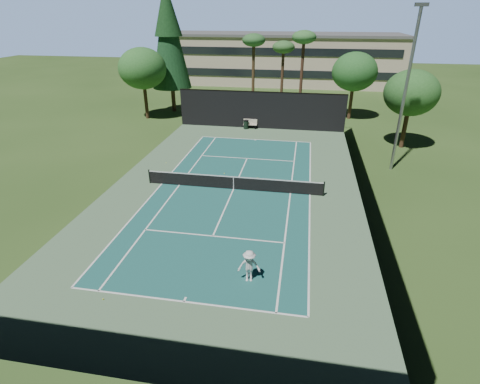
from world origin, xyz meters
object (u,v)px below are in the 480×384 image
object	(u,v)px
player	(249,266)
tennis_ball_c	(258,178)
tennis_ball_a	(103,299)
tennis_net	(233,182)
trash_bin	(246,125)
tennis_ball_d	(166,163)
tennis_ball_b	(224,173)
park_bench	(250,123)

from	to	relation	value
player	tennis_ball_c	size ratio (longest dim) A/B	28.59
tennis_ball_a	player	bearing A→B (deg)	21.39
tennis_net	trash_bin	distance (m)	15.60
tennis_net	player	size ratio (longest dim) A/B	7.67
tennis_net	tennis_ball_d	distance (m)	7.81
player	tennis_ball_a	xyz separation A→B (m)	(-6.26, -2.45, -0.80)
player	tennis_ball_d	xyz separation A→B (m)	(-9.26, 14.02, -0.81)
player	tennis_ball_b	xyz separation A→B (m)	(-3.91, 12.63, -0.80)
player	trash_bin	bearing A→B (deg)	92.37
tennis_net	tennis_ball_a	size ratio (longest dim) A/B	179.92
tennis_ball_c	trash_bin	size ratio (longest dim) A/B	0.06
tennis_ball_a	tennis_net	bearing A→B (deg)	73.67
player	trash_bin	distance (m)	25.78
tennis_net	tennis_ball_d	bearing A→B (deg)	148.24
park_bench	tennis_ball_c	bearing A→B (deg)	-79.08
tennis_ball_c	park_bench	distance (m)	13.70
player	park_bench	distance (m)	25.98
tennis_ball_a	tennis_ball_c	distance (m)	15.58
tennis_net	park_bench	xyz separation A→B (m)	(-1.12, 15.79, -0.01)
tennis_ball_c	tennis_net	bearing A→B (deg)	-122.05
tennis_ball_b	trash_bin	xyz separation A→B (m)	(-0.27, 12.81, 0.44)
tennis_ball_b	tennis_ball_a	bearing A→B (deg)	-98.88
tennis_ball_a	tennis_ball_d	size ratio (longest dim) A/B	1.03
player	park_bench	world-z (taller)	player
park_bench	trash_bin	distance (m)	0.50
tennis_ball_d	player	bearing A→B (deg)	-56.54
tennis_ball_c	tennis_ball_d	size ratio (longest dim) A/B	0.84
tennis_ball_d	park_bench	size ratio (longest dim) A/B	0.05
tennis_net	tennis_ball_a	xyz separation A→B (m)	(-3.62, -12.37, -0.52)
tennis_ball_b	park_bench	distance (m)	13.09
player	tennis_ball_c	bearing A→B (deg)	88.48
tennis_ball_b	tennis_ball_c	size ratio (longest dim) A/B	1.33
tennis_net	park_bench	size ratio (longest dim) A/B	8.60
player	tennis_ball_d	bearing A→B (deg)	116.51
tennis_ball_c	player	bearing A→B (deg)	-84.57
tennis_ball_d	park_bench	xyz separation A→B (m)	(5.50, 11.69, 0.51)
tennis_ball_a	park_bench	bearing A→B (deg)	84.92
player	tennis_ball_b	world-z (taller)	player
park_bench	trash_bin	xyz separation A→B (m)	(-0.42, -0.27, -0.07)
player	tennis_ball_c	distance (m)	12.35
tennis_ball_d	trash_bin	world-z (taller)	trash_bin
tennis_ball_b	park_bench	bearing A→B (deg)	89.35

